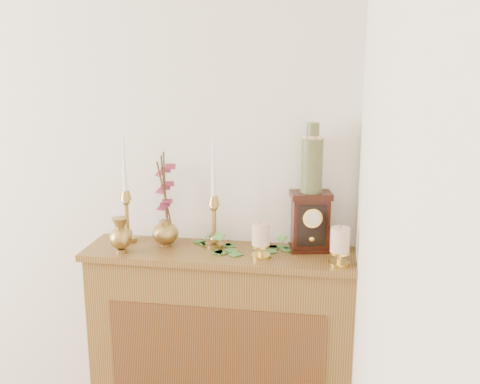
% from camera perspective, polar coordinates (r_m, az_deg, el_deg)
% --- Properties ---
extents(console_shelf, '(1.24, 0.34, 0.93)m').
position_cam_1_polar(console_shelf, '(2.75, -1.88, -15.71)').
color(console_shelf, brown).
rests_on(console_shelf, ground).
extents(candlestick_left, '(0.08, 0.08, 0.50)m').
position_cam_1_polar(candlestick_left, '(2.67, -11.48, -1.57)').
color(candlestick_left, '#AB8544').
rests_on(candlestick_left, console_shelf).
extents(candlestick_center, '(0.08, 0.08, 0.50)m').
position_cam_1_polar(candlestick_center, '(2.53, -2.67, -2.19)').
color(candlestick_center, '#AB8544').
rests_on(candlestick_center, console_shelf).
extents(bud_vase, '(0.10, 0.10, 0.16)m').
position_cam_1_polar(bud_vase, '(2.54, -12.03, -4.35)').
color(bud_vase, '#AB8544').
rests_on(bud_vase, console_shelf).
extents(ginger_jar, '(0.18, 0.19, 0.45)m').
position_cam_1_polar(ginger_jar, '(2.61, -7.55, -0.97)').
color(ginger_jar, '#AB8544').
rests_on(ginger_jar, console_shelf).
extents(pillar_candle_left, '(0.09, 0.09, 0.16)m').
position_cam_1_polar(pillar_candle_left, '(2.43, 2.12, -4.77)').
color(pillar_candle_left, '#DFBC4E').
rests_on(pillar_candle_left, console_shelf).
extents(pillar_candle_right, '(0.09, 0.09, 0.17)m').
position_cam_1_polar(pillar_candle_right, '(2.37, 10.11, -5.29)').
color(pillar_candle_right, '#DFBC4E').
rests_on(pillar_candle_right, console_shelf).
extents(ivy_garland, '(0.48, 0.21, 0.09)m').
position_cam_1_polar(ivy_garland, '(2.55, -0.68, -5.63)').
color(ivy_garland, '#3C702B').
rests_on(ivy_garland, console_shelf).
extents(mantel_clock, '(0.20, 0.16, 0.27)m').
position_cam_1_polar(mantel_clock, '(2.53, 7.15, -3.04)').
color(mantel_clock, black).
rests_on(mantel_clock, console_shelf).
extents(ceramic_vase, '(0.09, 0.09, 0.31)m').
position_cam_1_polar(ceramic_vase, '(2.47, 7.33, 3.09)').
color(ceramic_vase, '#1C382A').
rests_on(ceramic_vase, mantel_clock).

